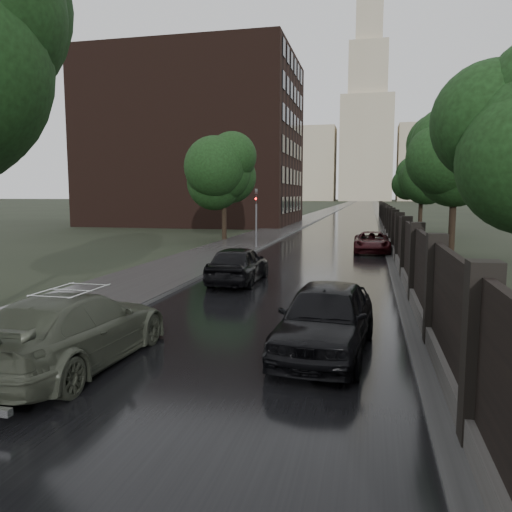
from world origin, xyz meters
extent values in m
plane|color=black|center=(0.00, 0.00, 0.00)|extent=(800.00, 800.00, 0.00)
cube|color=black|center=(0.00, 190.00, 0.01)|extent=(8.00, 420.00, 0.02)
cube|color=#2D2D2D|center=(-6.00, 190.00, 0.08)|extent=(4.00, 420.00, 0.16)
cube|color=#2D2D2D|center=(5.50, 190.00, 0.04)|extent=(3.00, 420.00, 0.08)
cube|color=#383533|center=(4.60, 32.00, 0.25)|extent=(0.40, 75.00, 0.50)
cube|color=black|center=(4.60, 32.00, 1.50)|extent=(0.15, 75.00, 2.00)
cube|color=black|center=(4.60, 70.00, 1.35)|extent=(0.45, 0.45, 2.70)
cylinder|color=black|center=(-8.00, 30.00, 2.93)|extent=(0.36, 0.36, 5.85)
sphere|color=black|center=(-8.00, 30.00, 5.27)|extent=(4.25, 4.25, 4.25)
cylinder|color=black|center=(7.50, 22.00, 2.76)|extent=(0.36, 0.36, 5.53)
sphere|color=black|center=(7.50, 22.00, 4.97)|extent=(4.08, 4.08, 4.08)
cylinder|color=black|center=(7.50, 40.00, 2.76)|extent=(0.36, 0.36, 5.53)
sphere|color=black|center=(7.50, 40.00, 4.97)|extent=(4.08, 4.08, 4.08)
cylinder|color=#59595E|center=(-4.30, 25.00, 1.50)|extent=(0.12, 0.12, 3.00)
imported|color=#59595E|center=(-4.30, 25.00, 3.50)|extent=(0.16, 0.20, 1.00)
sphere|color=#FF0C0C|center=(-4.30, 24.85, 3.35)|extent=(0.14, 0.14, 0.14)
cube|color=black|center=(-18.00, 52.00, 10.00)|extent=(24.00, 18.00, 20.00)
cube|color=tan|center=(-32.00, 300.00, 22.00)|extent=(28.00, 22.00, 44.00)
cube|color=tan|center=(32.00, 300.00, 22.00)|extent=(28.00, 22.00, 44.00)
cube|color=tan|center=(0.00, 300.00, 30.00)|extent=(30.00, 30.00, 60.00)
cube|color=tan|center=(0.00, 300.00, 70.00)|extent=(22.00, 22.00, 40.00)
cube|color=tan|center=(0.00, 300.00, 100.00)|extent=(15.00, 15.00, 30.00)
imported|color=#414638|center=(-2.99, 1.79, 0.79)|extent=(2.26, 5.47, 1.58)
imported|color=black|center=(-2.14, 12.18, 0.78)|extent=(1.85, 4.60, 1.57)
imported|color=black|center=(2.12, 3.86, 0.82)|extent=(2.30, 4.93, 1.63)
imported|color=black|center=(3.21, 24.55, 0.66)|extent=(2.27, 4.78, 1.32)
camera|label=1|loc=(3.04, -7.30, 3.60)|focal=35.00mm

